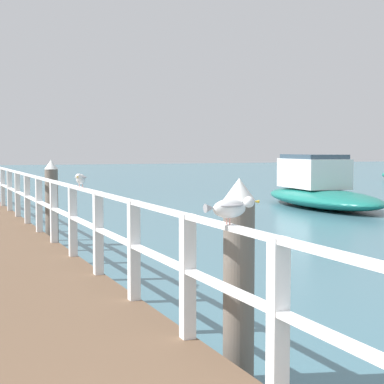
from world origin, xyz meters
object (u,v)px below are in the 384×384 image
at_px(boat_2, 319,190).
at_px(dock_piling_near, 239,282).
at_px(dock_piling_far, 52,203).
at_px(seagull_background, 81,178).
at_px(seagull_foreground, 230,207).

bearing_deg(boat_2, dock_piling_near, -119.77).
bearing_deg(dock_piling_far, seagull_background, -94.87).
distance_m(dock_piling_far, boat_2, 12.00).
distance_m(seagull_foreground, seagull_background, 5.10).
bearing_deg(dock_piling_near, seagull_background, 94.85).
relative_size(dock_piling_far, boat_2, 0.25).
distance_m(dock_piling_near, boat_2, 18.08).
height_order(dock_piling_near, boat_2, boat_2).
bearing_deg(seagull_background, boat_2, -114.06).
xyz_separation_m(dock_piling_near, dock_piling_far, (0.00, 9.02, 0.00)).
xyz_separation_m(dock_piling_near, boat_2, (10.60, 14.64, -0.32)).
relative_size(dock_piling_far, seagull_foreground, 3.92).
height_order(seagull_background, boat_2, boat_2).
distance_m(dock_piling_near, dock_piling_far, 9.02).
bearing_deg(boat_2, dock_piling_far, -145.94).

